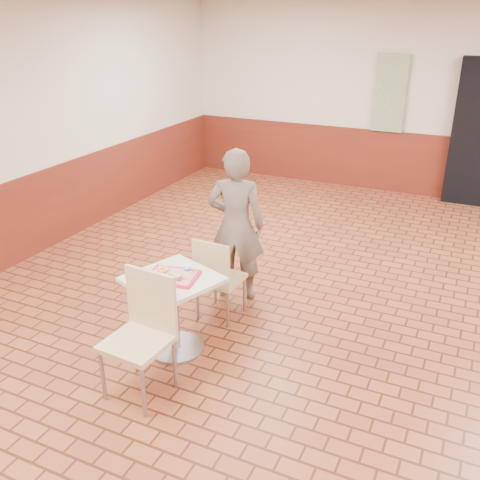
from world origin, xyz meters
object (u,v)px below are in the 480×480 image
at_px(serving_tray, 172,276).
at_px(main_table, 174,302).
at_px(chair_main_front, 143,328).
at_px(paper_cup, 188,269).
at_px(customer, 236,225).
at_px(chair_main_back, 217,275).
at_px(long_john_donut, 175,276).
at_px(ring_donut, 163,269).

bearing_deg(serving_tray, main_table, -165.96).
bearing_deg(chair_main_front, serving_tray, 100.76).
bearing_deg(paper_cup, serving_tray, -142.80).
bearing_deg(chair_main_front, customer, 94.23).
bearing_deg(chair_main_back, long_john_donut, 89.72).
height_order(customer, ring_donut, customer).
xyz_separation_m(ring_donut, paper_cup, (0.22, 0.05, 0.03)).
xyz_separation_m(chair_main_front, long_john_donut, (-0.01, 0.51, 0.21)).
height_order(serving_tray, long_john_donut, long_john_donut).
height_order(chair_main_back, serving_tray, chair_main_back).
bearing_deg(paper_cup, main_table, -142.80).
bearing_deg(chair_main_front, chair_main_back, 92.52).
bearing_deg(ring_donut, long_john_donut, -24.20).
bearing_deg(chair_main_back, customer, -82.62).
relative_size(serving_tray, paper_cup, 5.04).
height_order(main_table, ring_donut, ring_donut).
bearing_deg(chair_main_front, main_table, 100.76).
height_order(main_table, serving_tray, serving_tray).
height_order(main_table, chair_main_front, chair_main_front).
bearing_deg(serving_tray, ring_donut, 163.80).
bearing_deg(customer, main_table, 71.36).
distance_m(main_table, long_john_donut, 0.29).
bearing_deg(long_john_donut, chair_main_back, 86.57).
height_order(main_table, paper_cup, paper_cup).
bearing_deg(ring_donut, paper_cup, 12.27).
distance_m(serving_tray, long_john_donut, 0.08).
distance_m(ring_donut, long_john_donut, 0.18).
bearing_deg(paper_cup, customer, 92.55).
distance_m(chair_main_front, ring_donut, 0.64).
distance_m(chair_main_back, ring_donut, 0.70).
bearing_deg(main_table, customer, 87.05).
bearing_deg(serving_tray, paper_cup, 37.20).
height_order(serving_tray, paper_cup, paper_cup).
xyz_separation_m(main_table, chair_main_front, (0.07, -0.55, 0.07)).
xyz_separation_m(main_table, chair_main_back, (0.10, 0.63, -0.01)).
relative_size(ring_donut, long_john_donut, 0.64).
bearing_deg(chair_main_front, ring_donut, 110.97).
xyz_separation_m(main_table, ring_donut, (-0.11, 0.03, 0.28)).
bearing_deg(paper_cup, chair_main_front, -93.67).
xyz_separation_m(chair_main_back, customer, (-0.04, 0.50, 0.32)).
relative_size(main_table, chair_main_back, 0.84).
bearing_deg(ring_donut, main_table, -16.20).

